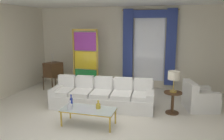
{
  "coord_description": "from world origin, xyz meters",
  "views": [
    {
      "loc": [
        1.66,
        -5.46,
        2.39
      ],
      "look_at": [
        -0.08,
        0.9,
        1.05
      ],
      "focal_mm": 36.82,
      "sensor_mm": 36.0,
      "label": 1
    }
  ],
  "objects_px": {
    "bottle_blue_decanter": "(71,102)",
    "stained_glass_divider": "(85,61)",
    "armchair_white": "(199,99)",
    "couch_white_long": "(103,96)",
    "table_lamp_brass": "(174,76)",
    "vintage_tv": "(53,70)",
    "coffee_table": "(88,110)",
    "bottle_crystal_tall": "(70,106)",
    "bottle_amber_squat": "(98,106)",
    "peacock_figurine": "(94,88)",
    "round_side_table": "(173,101)"
  },
  "relations": [
    {
      "from": "couch_white_long",
      "to": "round_side_table",
      "type": "height_order",
      "value": "couch_white_long"
    },
    {
      "from": "vintage_tv",
      "to": "bottle_blue_decanter",
      "type": "bearing_deg",
      "value": -52.95
    },
    {
      "from": "stained_glass_divider",
      "to": "table_lamp_brass",
      "type": "height_order",
      "value": "stained_glass_divider"
    },
    {
      "from": "couch_white_long",
      "to": "stained_glass_divider",
      "type": "distance_m",
      "value": 2.0
    },
    {
      "from": "bottle_amber_squat",
      "to": "round_side_table",
      "type": "xyz_separation_m",
      "value": [
        1.7,
        1.21,
        -0.12
      ]
    },
    {
      "from": "bottle_amber_squat",
      "to": "peacock_figurine",
      "type": "relative_size",
      "value": 0.34
    },
    {
      "from": "peacock_figurine",
      "to": "stained_glass_divider",
      "type": "bearing_deg",
      "value": 139.49
    },
    {
      "from": "coffee_table",
      "to": "bottle_amber_squat",
      "type": "bearing_deg",
      "value": 21.9
    },
    {
      "from": "couch_white_long",
      "to": "bottle_amber_squat",
      "type": "distance_m",
      "value": 1.24
    },
    {
      "from": "table_lamp_brass",
      "to": "bottle_blue_decanter",
      "type": "bearing_deg",
      "value": -151.42
    },
    {
      "from": "bottle_blue_decanter",
      "to": "bottle_crystal_tall",
      "type": "relative_size",
      "value": 1.33
    },
    {
      "from": "bottle_blue_decanter",
      "to": "bottle_crystal_tall",
      "type": "bearing_deg",
      "value": -74.52
    },
    {
      "from": "bottle_crystal_tall",
      "to": "armchair_white",
      "type": "bearing_deg",
      "value": 33.35
    },
    {
      "from": "coffee_table",
      "to": "bottle_crystal_tall",
      "type": "bearing_deg",
      "value": -155.8
    },
    {
      "from": "bottle_blue_decanter",
      "to": "peacock_figurine",
      "type": "relative_size",
      "value": 0.52
    },
    {
      "from": "peacock_figurine",
      "to": "round_side_table",
      "type": "relative_size",
      "value": 1.01
    },
    {
      "from": "bottle_amber_squat",
      "to": "stained_glass_divider",
      "type": "distance_m",
      "value": 3.07
    },
    {
      "from": "bottle_amber_squat",
      "to": "table_lamp_brass",
      "type": "height_order",
      "value": "table_lamp_brass"
    },
    {
      "from": "couch_white_long",
      "to": "armchair_white",
      "type": "bearing_deg",
      "value": 10.99
    },
    {
      "from": "couch_white_long",
      "to": "vintage_tv",
      "type": "bearing_deg",
      "value": 151.53
    },
    {
      "from": "bottle_blue_decanter",
      "to": "stained_glass_divider",
      "type": "distance_m",
      "value": 2.89
    },
    {
      "from": "bottle_amber_squat",
      "to": "vintage_tv",
      "type": "distance_m",
      "value": 3.55
    },
    {
      "from": "bottle_crystal_tall",
      "to": "stained_glass_divider",
      "type": "bearing_deg",
      "value": 104.78
    },
    {
      "from": "vintage_tv",
      "to": "couch_white_long",
      "type": "bearing_deg",
      "value": -28.47
    },
    {
      "from": "bottle_crystal_tall",
      "to": "bottle_amber_squat",
      "type": "distance_m",
      "value": 0.66
    },
    {
      "from": "armchair_white",
      "to": "table_lamp_brass",
      "type": "bearing_deg",
      "value": -144.14
    },
    {
      "from": "vintage_tv",
      "to": "round_side_table",
      "type": "height_order",
      "value": "vintage_tv"
    },
    {
      "from": "vintage_tv",
      "to": "peacock_figurine",
      "type": "relative_size",
      "value": 2.24
    },
    {
      "from": "bottle_crystal_tall",
      "to": "bottle_amber_squat",
      "type": "height_order",
      "value": "bottle_crystal_tall"
    },
    {
      "from": "stained_glass_divider",
      "to": "round_side_table",
      "type": "xyz_separation_m",
      "value": [
        3.08,
        -1.47,
        -0.7
      ]
    },
    {
      "from": "bottle_blue_decanter",
      "to": "armchair_white",
      "type": "xyz_separation_m",
      "value": [
        3.06,
        1.79,
        -0.25
      ]
    },
    {
      "from": "stained_glass_divider",
      "to": "peacock_figurine",
      "type": "relative_size",
      "value": 3.67
    },
    {
      "from": "bottle_crystal_tall",
      "to": "couch_white_long",
      "type": "bearing_deg",
      "value": 76.96
    },
    {
      "from": "bottle_crystal_tall",
      "to": "table_lamp_brass",
      "type": "bearing_deg",
      "value": 32.55
    },
    {
      "from": "vintage_tv",
      "to": "stained_glass_divider",
      "type": "xyz_separation_m",
      "value": [
        1.18,
        0.23,
        0.33
      ]
    },
    {
      "from": "coffee_table",
      "to": "vintage_tv",
      "type": "bearing_deg",
      "value": 132.84
    },
    {
      "from": "armchair_white",
      "to": "peacock_figurine",
      "type": "relative_size",
      "value": 1.69
    },
    {
      "from": "vintage_tv",
      "to": "armchair_white",
      "type": "height_order",
      "value": "vintage_tv"
    },
    {
      "from": "bottle_crystal_tall",
      "to": "table_lamp_brass",
      "type": "xyz_separation_m",
      "value": [
        2.31,
        1.47,
        0.54
      ]
    },
    {
      "from": "couch_white_long",
      "to": "armchair_white",
      "type": "xyz_separation_m",
      "value": [
        2.67,
        0.52,
        -0.02
      ]
    },
    {
      "from": "coffee_table",
      "to": "peacock_figurine",
      "type": "relative_size",
      "value": 2.12
    },
    {
      "from": "bottle_blue_decanter",
      "to": "vintage_tv",
      "type": "bearing_deg",
      "value": 127.05
    },
    {
      "from": "coffee_table",
      "to": "armchair_white",
      "type": "height_order",
      "value": "armchair_white"
    },
    {
      "from": "armchair_white",
      "to": "table_lamp_brass",
      "type": "relative_size",
      "value": 1.77
    },
    {
      "from": "coffee_table",
      "to": "bottle_amber_squat",
      "type": "xyz_separation_m",
      "value": [
        0.22,
        0.09,
        0.11
      ]
    },
    {
      "from": "vintage_tv",
      "to": "table_lamp_brass",
      "type": "height_order",
      "value": "vintage_tv"
    },
    {
      "from": "couch_white_long",
      "to": "stained_glass_divider",
      "type": "bearing_deg",
      "value": 127.03
    },
    {
      "from": "bottle_crystal_tall",
      "to": "bottle_amber_squat",
      "type": "relative_size",
      "value": 1.15
    },
    {
      "from": "couch_white_long",
      "to": "coffee_table",
      "type": "xyz_separation_m",
      "value": [
        0.05,
        -1.29,
        0.07
      ]
    },
    {
      "from": "bottle_crystal_tall",
      "to": "vintage_tv",
      "type": "relative_size",
      "value": 0.17
    }
  ]
}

